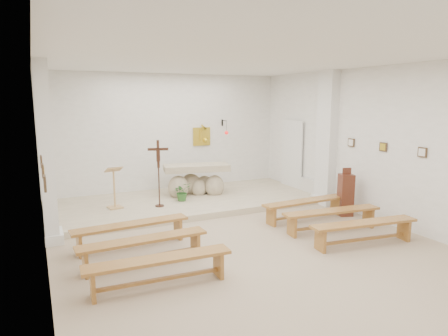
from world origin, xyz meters
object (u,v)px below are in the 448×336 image
altar (196,182)px  crucifix_stand (159,169)px  bench_left_front (131,229)px  bench_right_third (364,228)px  bench_left_second (144,245)px  bench_right_second (332,215)px  donation_pedestal (346,195)px  bench_right_front (305,205)px  lectern (114,187)px  bench_left_third (159,265)px

altar → crucifix_stand: (-1.29, -0.80, 0.60)m
bench_left_front → bench_right_third: same height
bench_left_second → bench_right_second: bearing=-2.2°
altar → donation_pedestal: size_ratio=1.62×
bench_right_front → donation_pedestal: bearing=-9.4°
lectern → bench_right_third: size_ratio=0.48×
bench_left_third → bench_right_front: bearing=26.9°
bench_left_third → crucifix_stand: bearing=75.9°
bench_right_second → bench_left_third: 4.14m
bench_right_second → bench_right_third: bearing=-84.0°
donation_pedestal → bench_right_third: donation_pedestal is taller
lectern → bench_left_second: 3.29m
crucifix_stand → altar: bearing=48.5°
altar → bench_left_front: (-2.44, -2.85, -0.15)m
bench_right_front → bench_left_third: 4.43m
bench_left_second → bench_right_second: same height
bench_right_second → bench_left_front: bearing=173.2°
bench_right_front → lectern: bearing=146.5°
bench_left_front → bench_right_front: bearing=-4.0°
crucifix_stand → bench_right_third: bearing=-36.8°
bench_right_front → bench_right_third: size_ratio=0.99×
crucifix_stand → bench_left_second: bearing=-94.6°
bench_left_front → bench_right_third: (4.03, -1.84, 0.00)m
altar → bench_left_second: (-2.44, -3.77, -0.15)m
bench_left_front → donation_pedestal: bearing=-5.5°
crucifix_stand → bench_left_second: size_ratio=0.75×
bench_right_second → lectern: bearing=146.0°
bench_right_front → bench_left_second: same height
altar → crucifix_stand: 1.63m
bench_left_third → bench_right_third: bearing=2.4°
bench_left_front → altar: bearing=45.4°
bench_right_front → bench_left_second: (-4.03, -0.92, 0.00)m
bench_right_front → crucifix_stand: bearing=142.2°
bench_right_second → bench_left_third: same height
donation_pedestal → bench_right_second: 1.35m
bench_right_front → bench_right_third: 1.84m
crucifix_stand → donation_pedestal: bearing=-12.2°
bench_right_front → bench_left_third: bearing=-157.9°
altar → bench_right_second: bearing=-54.8°
bench_right_second → bench_right_third: 0.92m
altar → crucifix_stand: bearing=-135.9°
crucifix_stand → bench_right_front: crucifix_stand is taller
bench_right_front → bench_left_second: bearing=-169.6°
lectern → bench_left_front: bearing=-102.6°
lectern → bench_right_front: (3.90, -2.35, -0.32)m
bench_left_front → bench_left_second: bearing=-94.0°
lectern → donation_pedestal: bearing=-35.9°
lectern → crucifix_stand: bearing=-25.9°
bench_left_third → altar: bearing=64.9°
lectern → bench_left_third: (-0.13, -4.19, -0.32)m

